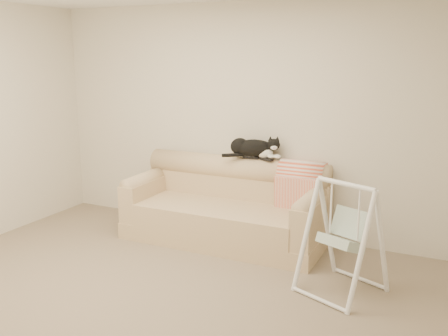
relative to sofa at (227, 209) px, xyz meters
name	(u,v)px	position (x,y,z in m)	size (l,w,h in m)	color
ground_plane	(155,302)	(0.09, -1.62, -0.35)	(5.00, 5.00, 0.00)	#786553
room_shell	(148,120)	(0.09, -1.62, 1.18)	(5.04, 4.04, 2.60)	beige
sofa	(227,209)	(0.00, 0.00, 0.00)	(2.20, 0.93, 0.90)	tan
remote_a	(251,157)	(0.19, 0.23, 0.56)	(0.18, 0.06, 0.03)	black
remote_b	(267,159)	(0.38, 0.21, 0.56)	(0.18, 0.11, 0.02)	black
tuxedo_cat	(254,148)	(0.22, 0.23, 0.67)	(0.63, 0.39, 0.26)	black
throw_blanket	(302,179)	(0.78, 0.23, 0.37)	(0.49, 0.38, 0.58)	#E7512E
baby_swing	(344,237)	(1.45, -0.73, 0.14)	(0.80, 0.82, 0.99)	white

